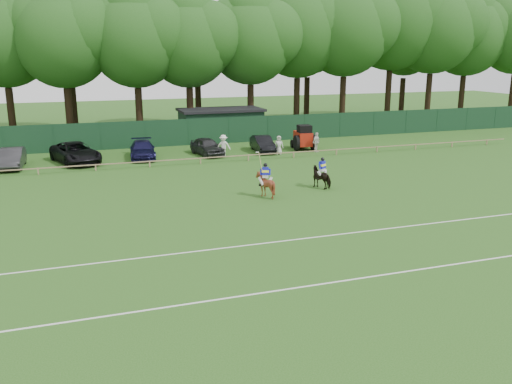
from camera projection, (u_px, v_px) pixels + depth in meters
name	position (u px, v px, depth m)	size (l,w,h in m)	color
ground	(266.00, 236.00, 26.14)	(160.00, 160.00, 0.00)	#1E4C14
horse_dark	(322.00, 177.00, 35.19)	(0.76, 1.66, 1.41)	black
horse_chestnut	(265.00, 185.00, 32.96)	(1.23, 1.38, 1.52)	maroon
sedan_grey	(12.00, 158.00, 41.22)	(1.60, 4.60, 1.51)	#2E2E30
suv_black	(76.00, 153.00, 43.09)	(2.71, 5.87, 1.63)	black
sedan_navy	(143.00, 150.00, 45.00)	(2.01, 4.94, 1.43)	#131138
hatch_grey	(207.00, 146.00, 46.40)	(1.75, 4.35, 1.48)	#2E2E30
estate_black	(263.00, 144.00, 47.97)	(1.48, 4.23, 1.39)	black
spectator_left	(223.00, 146.00, 45.57)	(1.20, 0.69, 1.86)	white
spectator_mid	(316.00, 142.00, 47.81)	(1.02, 0.42, 1.73)	silver
spectator_right	(279.00, 145.00, 46.73)	(0.79, 0.51, 1.61)	beige
rider_dark	(323.00, 167.00, 35.02)	(0.89, 0.60, 1.41)	silver
rider_chestnut	(265.00, 173.00, 32.77)	(0.91, 0.76, 2.05)	silver
pitch_lines	(295.00, 261.00, 22.94)	(60.00, 5.10, 0.01)	silver
pitch_rail	(188.00, 159.00, 42.51)	(62.10, 0.10, 0.50)	#997F5B
perimeter_fence	(167.00, 133.00, 50.55)	(92.08, 0.08, 2.50)	#14351E
utility_shed	(221.00, 123.00, 55.11)	(8.40, 4.40, 3.04)	#14331E
tree_row	(173.00, 134.00, 58.81)	(96.00, 12.00, 21.00)	#26561C
tractor	(303.00, 138.00, 49.00)	(2.08, 2.85, 2.24)	#AB1F0F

